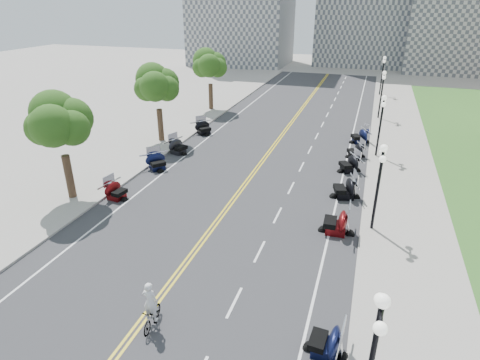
% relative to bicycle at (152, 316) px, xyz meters
% --- Properties ---
extents(ground, '(160.00, 160.00, 0.00)m').
position_rel_bicycle_xyz_m(ground, '(-0.55, 6.28, -0.48)').
color(ground, gray).
extents(road, '(16.00, 90.00, 0.01)m').
position_rel_bicycle_xyz_m(road, '(-0.55, 16.28, -0.48)').
color(road, '#333335').
rests_on(road, ground).
extents(centerline_yellow_a, '(0.12, 90.00, 0.00)m').
position_rel_bicycle_xyz_m(centerline_yellow_a, '(-0.67, 16.28, -0.47)').
color(centerline_yellow_a, yellow).
rests_on(centerline_yellow_a, road).
extents(centerline_yellow_b, '(0.12, 90.00, 0.00)m').
position_rel_bicycle_xyz_m(centerline_yellow_b, '(-0.43, 16.28, -0.47)').
color(centerline_yellow_b, yellow).
rests_on(centerline_yellow_b, road).
extents(edge_line_north, '(0.12, 90.00, 0.00)m').
position_rel_bicycle_xyz_m(edge_line_north, '(5.85, 16.28, -0.47)').
color(edge_line_north, white).
rests_on(edge_line_north, road).
extents(edge_line_south, '(0.12, 90.00, 0.00)m').
position_rel_bicycle_xyz_m(edge_line_south, '(-6.95, 16.28, -0.47)').
color(edge_line_south, white).
rests_on(edge_line_south, road).
extents(lane_dash_5, '(0.12, 2.00, 0.00)m').
position_rel_bicycle_xyz_m(lane_dash_5, '(2.65, 2.28, -0.47)').
color(lane_dash_5, white).
rests_on(lane_dash_5, road).
extents(lane_dash_6, '(0.12, 2.00, 0.00)m').
position_rel_bicycle_xyz_m(lane_dash_6, '(2.65, 6.28, -0.47)').
color(lane_dash_6, white).
rests_on(lane_dash_6, road).
extents(lane_dash_7, '(0.12, 2.00, 0.00)m').
position_rel_bicycle_xyz_m(lane_dash_7, '(2.65, 10.28, -0.47)').
color(lane_dash_7, white).
rests_on(lane_dash_7, road).
extents(lane_dash_8, '(0.12, 2.00, 0.00)m').
position_rel_bicycle_xyz_m(lane_dash_8, '(2.65, 14.28, -0.47)').
color(lane_dash_8, white).
rests_on(lane_dash_8, road).
extents(lane_dash_9, '(0.12, 2.00, 0.00)m').
position_rel_bicycle_xyz_m(lane_dash_9, '(2.65, 18.28, -0.47)').
color(lane_dash_9, white).
rests_on(lane_dash_9, road).
extents(lane_dash_10, '(0.12, 2.00, 0.00)m').
position_rel_bicycle_xyz_m(lane_dash_10, '(2.65, 22.28, -0.47)').
color(lane_dash_10, white).
rests_on(lane_dash_10, road).
extents(lane_dash_11, '(0.12, 2.00, 0.00)m').
position_rel_bicycle_xyz_m(lane_dash_11, '(2.65, 26.28, -0.47)').
color(lane_dash_11, white).
rests_on(lane_dash_11, road).
extents(lane_dash_12, '(0.12, 2.00, 0.00)m').
position_rel_bicycle_xyz_m(lane_dash_12, '(2.65, 30.28, -0.47)').
color(lane_dash_12, white).
rests_on(lane_dash_12, road).
extents(lane_dash_13, '(0.12, 2.00, 0.00)m').
position_rel_bicycle_xyz_m(lane_dash_13, '(2.65, 34.28, -0.47)').
color(lane_dash_13, white).
rests_on(lane_dash_13, road).
extents(lane_dash_14, '(0.12, 2.00, 0.00)m').
position_rel_bicycle_xyz_m(lane_dash_14, '(2.65, 38.28, -0.47)').
color(lane_dash_14, white).
rests_on(lane_dash_14, road).
extents(lane_dash_15, '(0.12, 2.00, 0.00)m').
position_rel_bicycle_xyz_m(lane_dash_15, '(2.65, 42.28, -0.47)').
color(lane_dash_15, white).
rests_on(lane_dash_15, road).
extents(lane_dash_16, '(0.12, 2.00, 0.00)m').
position_rel_bicycle_xyz_m(lane_dash_16, '(2.65, 46.28, -0.47)').
color(lane_dash_16, white).
rests_on(lane_dash_16, road).
extents(lane_dash_17, '(0.12, 2.00, 0.00)m').
position_rel_bicycle_xyz_m(lane_dash_17, '(2.65, 50.28, -0.47)').
color(lane_dash_17, white).
rests_on(lane_dash_17, road).
extents(lane_dash_18, '(0.12, 2.00, 0.00)m').
position_rel_bicycle_xyz_m(lane_dash_18, '(2.65, 54.28, -0.47)').
color(lane_dash_18, white).
rests_on(lane_dash_18, road).
extents(lane_dash_19, '(0.12, 2.00, 0.00)m').
position_rel_bicycle_xyz_m(lane_dash_19, '(2.65, 58.28, -0.47)').
color(lane_dash_19, white).
rests_on(lane_dash_19, road).
extents(sidewalk_north, '(5.00, 90.00, 0.15)m').
position_rel_bicycle_xyz_m(sidewalk_north, '(9.95, 16.28, -0.40)').
color(sidewalk_north, '#9E9991').
rests_on(sidewalk_north, ground).
extents(sidewalk_south, '(5.00, 90.00, 0.15)m').
position_rel_bicycle_xyz_m(sidewalk_south, '(-11.05, 16.28, -0.40)').
color(sidewalk_south, '#9E9991').
rests_on(sidewalk_south, ground).
extents(distant_block_c, '(20.00, 14.00, 22.00)m').
position_rel_bicycle_xyz_m(distant_block_c, '(21.45, 71.28, 10.52)').
color(distant_block_c, gray).
rests_on(distant_block_c, ground).
extents(street_lamp_2, '(0.50, 1.20, 4.90)m').
position_rel_bicycle_xyz_m(street_lamp_2, '(8.05, 10.28, 2.12)').
color(street_lamp_2, black).
rests_on(street_lamp_2, sidewalk_north).
extents(street_lamp_3, '(0.50, 1.20, 4.90)m').
position_rel_bicycle_xyz_m(street_lamp_3, '(8.05, 22.28, 2.12)').
color(street_lamp_3, black).
rests_on(street_lamp_3, sidewalk_north).
extents(street_lamp_4, '(0.50, 1.20, 4.90)m').
position_rel_bicycle_xyz_m(street_lamp_4, '(8.05, 34.28, 2.12)').
color(street_lamp_4, black).
rests_on(street_lamp_4, sidewalk_north).
extents(street_lamp_5, '(0.50, 1.20, 4.90)m').
position_rel_bicycle_xyz_m(street_lamp_5, '(8.05, 46.28, 2.12)').
color(street_lamp_5, black).
rests_on(street_lamp_5, sidewalk_north).
extents(tree_2, '(4.80, 4.80, 9.20)m').
position_rel_bicycle_xyz_m(tree_2, '(-10.55, 8.28, 4.27)').
color(tree_2, '#235619').
rests_on(tree_2, sidewalk_south).
extents(tree_3, '(4.80, 4.80, 9.20)m').
position_rel_bicycle_xyz_m(tree_3, '(-10.55, 20.28, 4.27)').
color(tree_3, '#235619').
rests_on(tree_3, sidewalk_south).
extents(tree_4, '(4.80, 4.80, 9.20)m').
position_rel_bicycle_xyz_m(tree_4, '(-10.55, 32.28, 4.27)').
color(tree_4, '#235619').
rests_on(tree_4, sidewalk_south).
extents(motorcycle_n_4, '(1.98, 1.98, 1.29)m').
position_rel_bicycle_xyz_m(motorcycle_n_4, '(6.69, 0.78, 0.16)').
color(motorcycle_n_4, black).
rests_on(motorcycle_n_4, road).
extents(motorcycle_n_6, '(2.19, 2.19, 1.49)m').
position_rel_bicycle_xyz_m(motorcycle_n_6, '(6.16, 9.42, 0.26)').
color(motorcycle_n_6, '#590A0C').
rests_on(motorcycle_n_6, road).
extents(motorcycle_n_7, '(2.63, 2.63, 1.48)m').
position_rel_bicycle_xyz_m(motorcycle_n_7, '(6.23, 13.98, 0.26)').
color(motorcycle_n_7, black).
rests_on(motorcycle_n_7, road).
extents(motorcycle_n_8, '(2.69, 2.69, 1.39)m').
position_rel_bicycle_xyz_m(motorcycle_n_8, '(6.17, 18.47, 0.21)').
color(motorcycle_n_8, black).
rests_on(motorcycle_n_8, road).
extents(motorcycle_n_9, '(2.36, 2.36, 1.25)m').
position_rel_bicycle_xyz_m(motorcycle_n_9, '(6.43, 21.72, 0.14)').
color(motorcycle_n_9, black).
rests_on(motorcycle_n_9, road).
extents(motorcycle_n_10, '(2.68, 2.68, 1.41)m').
position_rel_bicycle_xyz_m(motorcycle_n_10, '(6.55, 25.55, 0.23)').
color(motorcycle_n_10, black).
rests_on(motorcycle_n_10, road).
extents(motorcycle_s_6, '(2.03, 2.03, 1.26)m').
position_rel_bicycle_xyz_m(motorcycle_s_6, '(-7.82, 9.16, 0.15)').
color(motorcycle_s_6, '#590A0C').
rests_on(motorcycle_s_6, road).
extents(motorcycle_s_7, '(2.76, 2.76, 1.37)m').
position_rel_bicycle_xyz_m(motorcycle_s_7, '(-7.75, 14.38, 0.21)').
color(motorcycle_s_7, black).
rests_on(motorcycle_s_7, road).
extents(motorcycle_s_8, '(2.43, 2.43, 1.36)m').
position_rel_bicycle_xyz_m(motorcycle_s_8, '(-7.73, 17.97, 0.20)').
color(motorcycle_s_8, black).
rests_on(motorcycle_s_8, road).
extents(motorcycle_s_9, '(2.76, 2.76, 1.37)m').
position_rel_bicycle_xyz_m(motorcycle_s_9, '(-7.78, 23.54, 0.20)').
color(motorcycle_s_9, black).
rests_on(motorcycle_s_9, road).
extents(bicycle, '(0.62, 1.64, 0.96)m').
position_rel_bicycle_xyz_m(bicycle, '(0.00, 0.00, 0.00)').
color(bicycle, '#A51414').
rests_on(bicycle, road).
extents(cyclist_rider, '(0.64, 0.42, 1.77)m').
position_rel_bicycle_xyz_m(cyclist_rider, '(0.00, 0.00, 1.36)').
color(cyclist_rider, silver).
rests_on(cyclist_rider, bicycle).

